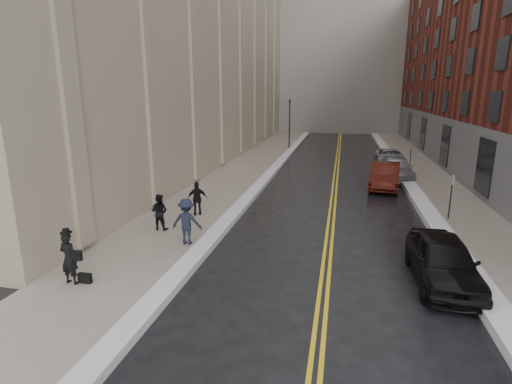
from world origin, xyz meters
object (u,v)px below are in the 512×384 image
at_px(pedestrian_b, 187,221).
at_px(car_maroon, 385,176).
at_px(car_silver_near, 396,168).
at_px(car_black, 443,260).
at_px(pedestrian_c, 197,199).
at_px(car_silver_far, 390,157).
at_px(pedestrian_a, 159,212).
at_px(pedestrian_main, 69,258).

bearing_deg(pedestrian_b, car_maroon, -129.29).
bearing_deg(car_silver_near, pedestrian_b, -124.59).
xyz_separation_m(car_black, car_maroon, (-0.58, 13.11, 0.03)).
xyz_separation_m(car_maroon, pedestrian_c, (-9.40, -8.36, 0.17)).
relative_size(car_maroon, car_silver_far, 1.01).
bearing_deg(pedestrian_a, car_silver_far, -118.38).
xyz_separation_m(car_black, pedestrian_b, (-9.07, 1.12, 0.29)).
distance_m(pedestrian_a, pedestrian_b, 2.24).
height_order(car_maroon, car_silver_far, car_maroon).
relative_size(car_silver_near, pedestrian_a, 3.13).
bearing_deg(pedestrian_a, pedestrian_b, 145.77).
height_order(car_silver_near, pedestrian_a, pedestrian_a).
xyz_separation_m(car_silver_near, pedestrian_a, (-11.34, -13.84, 0.22)).
bearing_deg(car_silver_far, pedestrian_a, -121.82).
bearing_deg(pedestrian_b, pedestrian_a, -40.92).
bearing_deg(pedestrian_main, car_maroon, -119.12).
height_order(car_black, car_silver_near, car_black).
distance_m(car_black, pedestrian_main, 11.69).
bearing_deg(pedestrian_a, pedestrian_c, -108.22).
relative_size(car_black, pedestrian_c, 2.75).
distance_m(car_silver_far, pedestrian_c, 19.78).
xyz_separation_m(pedestrian_b, pedestrian_c, (-0.91, 3.64, -0.09)).
height_order(car_maroon, pedestrian_a, pedestrian_a).
height_order(car_maroon, pedestrian_c, pedestrian_c).
bearing_deg(pedestrian_a, car_silver_near, -126.64).
bearing_deg(car_silver_far, pedestrian_c, -123.08).
distance_m(car_maroon, pedestrian_c, 12.58).
bearing_deg(car_maroon, car_silver_far, 89.13).
relative_size(car_maroon, car_silver_near, 0.99).
bearing_deg(car_silver_near, car_silver_far, 86.32).
bearing_deg(car_silver_far, pedestrian_main, -116.96).
bearing_deg(car_silver_near, pedestrian_main, -124.20).
height_order(pedestrian_main, pedestrian_b, pedestrian_b).
distance_m(pedestrian_a, pedestrian_c, 2.46).
height_order(car_maroon, pedestrian_b, pedestrian_b).
relative_size(pedestrian_b, pedestrian_c, 1.12).
distance_m(car_black, pedestrian_c, 11.06).
bearing_deg(pedestrian_b, car_silver_far, -119.40).
xyz_separation_m(car_maroon, pedestrian_main, (-10.77, -15.91, 0.18)).
relative_size(car_silver_far, pedestrian_main, 2.87).
bearing_deg(car_black, car_silver_near, 87.38).
relative_size(car_black, pedestrian_b, 2.47).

